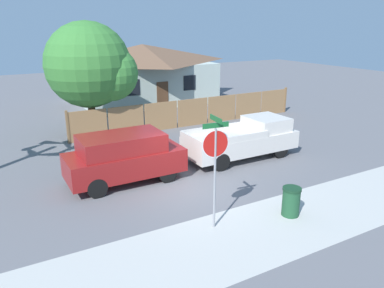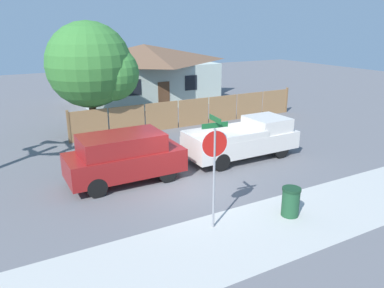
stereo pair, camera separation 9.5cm
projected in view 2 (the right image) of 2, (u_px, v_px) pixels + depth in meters
ground_plane at (192, 189)px, 14.12m from camera, size 80.00×80.00×0.00m
sidewalk_strip at (251, 234)px, 11.12m from camera, size 36.00×3.20×0.01m
wooden_fence at (194, 112)px, 22.78m from camera, size 14.99×0.12×1.75m
house at (145, 72)px, 29.65m from camera, size 10.73×7.60×4.47m
oak_tree at (94, 67)px, 20.12m from camera, size 4.82×4.59×6.16m
red_suv at (124, 156)px, 14.54m from camera, size 4.52×1.98×1.95m
orange_pickup at (245, 139)px, 17.28m from camera, size 5.34×2.01×1.78m
stop_sign at (214, 154)px, 10.79m from camera, size 0.82×0.73×3.49m
trash_bin at (291, 202)px, 12.06m from camera, size 0.60×0.60×0.97m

